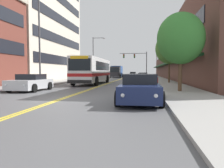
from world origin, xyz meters
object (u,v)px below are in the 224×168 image
street_tree_right_near (181,39)px  street_lamp_left_far (95,54)px  car_dark_grey_parked_right_mid (143,77)px  car_black_moving_lead (133,75)px  box_truck (116,71)px  street_tree_right_mid (169,49)px  car_white_parked_right_far (143,76)px  traffic_signal_mast (137,59)px  car_silver_parked_left_near (31,83)px  car_navy_parked_right_foreground (140,89)px  city_bus (93,70)px  car_champagne_parked_left_mid (94,77)px  fire_hydrant (157,81)px  street_lamp_left_near (41,32)px  car_slate_blue_moving_second (133,74)px

street_tree_right_near → street_lamp_left_far: bearing=114.8°
car_dark_grey_parked_right_mid → car_black_moving_lead: car_black_moving_lead is taller
box_truck → street_tree_right_mid: size_ratio=1.22×
car_white_parked_right_far → car_black_moving_lead: 16.80m
box_truck → traffic_signal_mast: size_ratio=1.19×
car_black_moving_lead → street_tree_right_mid: (6.02, -32.29, 3.69)m
car_silver_parked_left_near → car_navy_parked_right_foreground: 10.12m
city_bus → car_navy_parked_right_foreground: city_bus is taller
car_navy_parked_right_foreground → box_truck: box_truck is taller
car_champagne_parked_left_mid → car_white_parked_right_far: (8.72, 5.62, 0.03)m
car_navy_parked_right_foreground → street_lamp_left_far: street_lamp_left_far is taller
fire_hydrant → car_black_moving_lead: bearing=96.8°
car_navy_parked_right_foreground → street_lamp_left_near: street_lamp_left_near is taller
car_dark_grey_parked_right_mid → traffic_signal_mast: (-1.36, 15.18, 3.76)m
car_dark_grey_parked_right_mid → street_lamp_left_near: size_ratio=0.50×
car_dark_grey_parked_right_mid → car_white_parked_right_far: 7.69m
car_slate_blue_moving_second → car_white_parked_right_far: bearing=-83.4°
street_lamp_left_far → fire_hydrant: 21.31m
car_navy_parked_right_foreground → car_black_moving_lead: car_navy_parked_right_foreground is taller
car_white_parked_right_far → street_tree_right_near: size_ratio=0.75×
city_bus → car_champagne_parked_left_mid: 12.10m
car_champagne_parked_left_mid → car_black_moving_lead: 22.96m
traffic_signal_mast → fire_hydrant: (2.95, -26.91, -3.81)m
car_dark_grey_parked_right_mid → box_truck: 19.32m
car_navy_parked_right_foreground → street_tree_right_mid: bearing=79.1°
traffic_signal_mast → street_tree_right_mid: (4.66, -23.22, 0.00)m
car_silver_parked_left_near → car_champagne_parked_left_mid: size_ratio=0.92×
car_silver_parked_left_near → car_black_moving_lead: bearing=82.4°
car_black_moving_lead → box_truck: 7.24m
car_champagne_parked_left_mid → street_lamp_left_near: bearing=-92.5°
car_champagne_parked_left_mid → car_navy_parked_right_foreground: (8.60, -27.43, 0.07)m
box_truck → street_lamp_left_near: 34.82m
car_slate_blue_moving_second → fire_hydrant: (4.59, -46.16, -0.11)m
traffic_signal_mast → car_white_parked_right_far: bearing=-79.1°
car_white_parked_right_far → traffic_signal_mast: (-1.44, 7.49, 3.72)m
car_black_moving_lead → car_slate_blue_moving_second: 10.18m
car_champagne_parked_left_mid → street_tree_right_mid: size_ratio=0.77×
street_tree_right_mid → street_lamp_left_near: bearing=-146.9°
street_tree_right_near → car_champagne_parked_left_mid: bearing=117.3°
car_slate_blue_moving_second → box_truck: (-3.53, -16.27, 0.88)m
car_champagne_parked_left_mid → street_tree_right_mid: (11.94, -10.11, 3.75)m
car_slate_blue_moving_second → traffic_signal_mast: bearing=-85.1°
car_navy_parked_right_foreground → car_champagne_parked_left_mid: bearing=107.4°
car_silver_parked_left_near → fire_hydrant: (10.22, 8.27, -0.10)m
street_lamp_left_far → street_lamp_left_near: bearing=-90.3°
car_dark_grey_parked_right_mid → car_slate_blue_moving_second: (-3.00, 34.43, 0.06)m
car_silver_parked_left_near → car_navy_parked_right_foreground: bearing=-32.0°
car_champagne_parked_left_mid → traffic_signal_mast: bearing=60.9°
street_lamp_left_near → car_silver_parked_left_near: bearing=-77.5°
street_tree_right_near → fire_hydrant: size_ratio=6.82×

